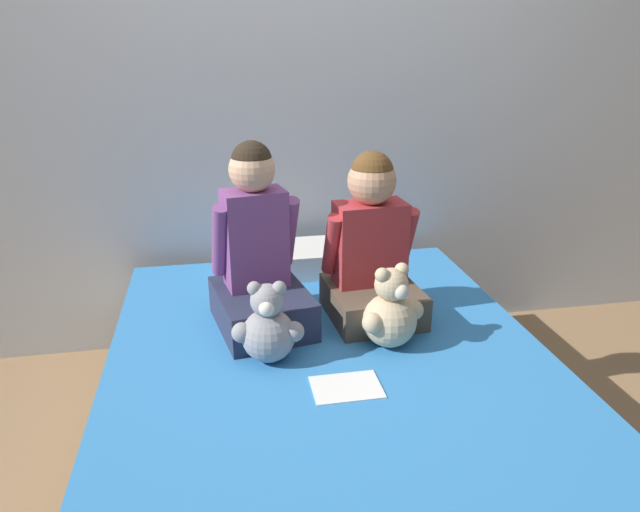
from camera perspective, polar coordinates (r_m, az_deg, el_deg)
ground_plane at (r=2.20m, az=1.03°, el=-20.25°), size 14.00×14.00×0.00m
wall_behind_bed at (r=2.69m, az=-3.44°, el=16.72°), size 8.00×0.06×2.50m
bed at (r=2.06m, az=1.07°, el=-15.48°), size 1.48×1.86×0.46m
child_on_left at (r=2.04m, az=-6.24°, el=-0.29°), size 0.38×0.44×0.67m
child_on_right at (r=2.11m, az=5.16°, el=0.59°), size 0.36×0.37×0.62m
teddy_bear_held_by_left_child at (r=1.86m, az=-5.21°, el=-7.16°), size 0.23×0.18×0.28m
teddy_bear_held_by_right_child at (r=1.95m, az=7.06°, el=-5.62°), size 0.23×0.19×0.29m
pillow_at_headboard at (r=2.57m, az=-2.25°, el=-0.29°), size 0.49×0.29×0.11m
sign_card at (r=1.77m, az=2.66°, el=-12.96°), size 0.21×0.15×0.00m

